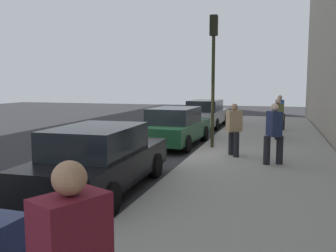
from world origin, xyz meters
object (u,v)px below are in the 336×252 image
at_px(parked_car_black, 100,159).
at_px(traffic_light_pole, 213,60).
at_px(parked_car_green, 175,126).
at_px(parked_car_silver, 206,113).
at_px(pedestrian_tan_coat, 234,128).
at_px(pedestrian_olive_coat, 278,118).
at_px(pedestrian_blue_coat, 279,111).
at_px(pedestrian_navy_coat, 274,132).

bearing_deg(parked_car_black, traffic_light_pole, -15.84).
relative_size(parked_car_green, parked_car_silver, 0.96).
height_order(pedestrian_tan_coat, pedestrian_olive_coat, pedestrian_olive_coat).
height_order(parked_car_black, pedestrian_blue_coat, pedestrian_blue_coat).
xyz_separation_m(pedestrian_olive_coat, pedestrian_navy_coat, (-4.97, 0.11, 0.04)).
relative_size(parked_car_silver, traffic_light_pole, 1.03).
relative_size(parked_car_black, pedestrian_navy_coat, 2.70).
height_order(parked_car_silver, pedestrian_tan_coat, pedestrian_tan_coat).
relative_size(parked_car_silver, pedestrian_blue_coat, 2.78).
xyz_separation_m(parked_car_black, pedestrian_tan_coat, (4.26, -2.53, 0.28)).
relative_size(parked_car_black, pedestrian_tan_coat, 2.82).
bearing_deg(parked_car_black, pedestrian_olive_coat, -24.92).
xyz_separation_m(parked_car_green, pedestrian_blue_coat, (4.98, -3.96, 0.31)).
distance_m(pedestrian_olive_coat, pedestrian_blue_coat, 3.16).
bearing_deg(pedestrian_navy_coat, parked_car_silver, 21.34).
height_order(parked_car_silver, pedestrian_navy_coat, pedestrian_navy_coat).
height_order(parked_car_black, pedestrian_navy_coat, pedestrian_navy_coat).
bearing_deg(pedestrian_blue_coat, traffic_light_pole, 158.04).
bearing_deg(parked_car_green, pedestrian_blue_coat, -38.44).
distance_m(pedestrian_tan_coat, pedestrian_navy_coat, 1.53).
bearing_deg(pedestrian_olive_coat, pedestrian_navy_coat, 178.77).
bearing_deg(traffic_light_pole, pedestrian_tan_coat, -146.49).
xyz_separation_m(parked_car_silver, pedestrian_tan_coat, (-8.71, -2.54, 0.28)).
distance_m(parked_car_black, pedestrian_olive_coat, 9.17).
relative_size(parked_car_green, pedestrian_navy_coat, 2.63).
xyz_separation_m(parked_car_black, pedestrian_blue_coat, (11.47, -3.95, 0.31)).
bearing_deg(pedestrian_tan_coat, pedestrian_blue_coat, -11.13).
relative_size(pedestrian_olive_coat, traffic_light_pole, 0.36).
xyz_separation_m(pedestrian_tan_coat, pedestrian_blue_coat, (7.21, -1.42, 0.03)).
height_order(parked_car_silver, pedestrian_olive_coat, pedestrian_olive_coat).
relative_size(pedestrian_olive_coat, pedestrian_blue_coat, 0.97).
relative_size(parked_car_green, pedestrian_blue_coat, 2.66).
height_order(pedestrian_blue_coat, traffic_light_pole, traffic_light_pole).
distance_m(pedestrian_navy_coat, traffic_light_pole, 3.85).
height_order(parked_car_black, pedestrian_olive_coat, pedestrian_olive_coat).
xyz_separation_m(parked_car_green, pedestrian_navy_coat, (-3.15, -3.76, 0.32)).
height_order(parked_car_green, pedestrian_tan_coat, pedestrian_tan_coat).
height_order(parked_car_green, parked_car_silver, same).
xyz_separation_m(pedestrian_olive_coat, traffic_light_pole, (-2.65, 2.25, 2.24)).
distance_m(parked_car_green, traffic_light_pole, 3.11).
xyz_separation_m(parked_car_black, pedestrian_navy_coat, (3.34, -3.75, 0.32)).
distance_m(parked_car_black, pedestrian_blue_coat, 12.14).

